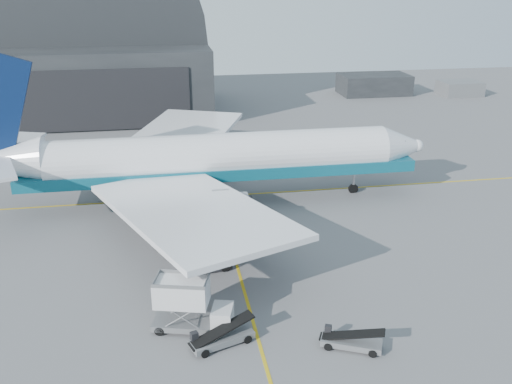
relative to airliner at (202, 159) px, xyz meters
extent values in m
plane|color=#565659|center=(1.63, -18.51, -4.95)|extent=(200.00, 200.00, 0.00)
cube|color=gold|center=(1.63, 1.49, -4.94)|extent=(80.00, 0.25, 0.02)
cube|color=gold|center=(1.63, -20.51, -4.94)|extent=(0.25, 40.00, 0.02)
cube|color=black|center=(-20.37, 46.49, 1.05)|extent=(50.00, 28.00, 12.00)
cube|color=black|center=(-20.37, 32.39, 0.05)|extent=(42.00, 0.40, 9.50)
cube|color=black|center=(39.63, 53.49, -4.95)|extent=(14.00, 8.00, 4.00)
cube|color=slate|center=(56.63, 49.49, -4.95)|extent=(8.00, 6.00, 2.80)
cylinder|color=white|center=(2.06, 0.00, 0.29)|extent=(36.29, 4.84, 4.84)
cone|color=white|center=(22.43, 0.00, 0.29)|extent=(4.44, 4.84, 4.84)
sphere|color=white|center=(24.44, 0.00, 0.29)|extent=(1.41, 1.41, 1.41)
cone|color=white|center=(-19.61, 0.00, 0.89)|extent=(7.06, 4.84, 4.84)
cube|color=black|center=(21.22, 0.00, 0.89)|extent=(2.62, 2.22, 0.71)
cube|color=#0C5165|center=(2.06, 0.00, -1.27)|extent=(42.34, 4.89, 1.21)
cube|color=white|center=(-1.97, -12.10, -0.72)|extent=(18.59, 24.72, 1.47)
cube|color=white|center=(-1.97, 12.10, -0.72)|extent=(18.59, 24.72, 1.47)
cube|color=white|center=(-20.12, 4.54, 1.50)|extent=(6.17, 8.44, 0.35)
cylinder|color=gray|center=(1.05, -8.07, -2.33)|extent=(5.24, 2.72, 2.72)
cylinder|color=gray|center=(1.05, 8.07, -2.33)|extent=(5.24, 2.72, 2.72)
cylinder|color=#A5A5AA|center=(17.19, 0.00, -3.54)|extent=(0.28, 0.28, 2.82)
cylinder|color=black|center=(17.19, 0.00, -4.50)|extent=(1.11, 0.35, 1.11)
cylinder|color=black|center=(0.05, -3.23, -4.40)|extent=(1.31, 0.45, 1.31)
cylinder|color=black|center=(0.05, 3.23, -4.40)|extent=(1.31, 0.45, 1.31)
cube|color=slate|center=(-2.86, -23.77, -4.47)|extent=(5.62, 3.39, 0.44)
cube|color=silver|center=(-0.66, -24.36, -3.77)|extent=(1.87, 2.31, 1.40)
cube|color=black|center=(-0.03, -24.52, -3.55)|extent=(0.50, 1.63, 0.79)
cube|color=silver|center=(-3.37, -23.63, -1.97)|extent=(4.12, 3.07, 1.75)
cylinder|color=black|center=(-1.15, -25.18, -4.60)|extent=(0.75, 0.43, 0.70)
cylinder|color=black|center=(-0.68, -23.40, -4.60)|extent=(0.75, 0.43, 0.70)
cylinder|color=black|center=(-5.05, -24.14, -4.60)|extent=(0.75, 0.43, 0.70)
cylinder|color=black|center=(-4.58, -22.36, -4.60)|extent=(0.75, 0.43, 0.70)
cube|color=black|center=(-0.82, -15.16, -4.46)|extent=(3.92, 2.60, 0.82)
cube|color=silver|center=(-0.29, -15.06, -3.73)|extent=(1.54, 1.83, 0.82)
cylinder|color=black|center=(0.59, -15.83, -4.59)|extent=(0.86, 0.46, 0.82)
cylinder|color=black|center=(0.27, -14.05, -4.59)|extent=(0.86, 0.46, 0.82)
cylinder|color=black|center=(-1.91, -16.27, -4.59)|extent=(0.86, 0.46, 0.82)
cylinder|color=black|center=(-2.23, -14.49, -4.59)|extent=(0.86, 0.46, 0.82)
cube|color=slate|center=(-0.88, -25.93, -4.51)|extent=(4.62, 2.88, 0.45)
cube|color=black|center=(-0.88, -25.93, -3.81)|extent=(4.72, 2.50, 1.27)
cube|color=black|center=(-2.75, -26.01, -4.01)|extent=(0.60, 0.54, 0.60)
cylinder|color=black|center=(0.85, -26.05, -4.66)|extent=(0.65, 0.43, 0.60)
cylinder|color=black|center=(0.38, -24.74, -4.66)|extent=(0.65, 0.43, 0.60)
cylinder|color=black|center=(-2.15, -27.12, -4.66)|extent=(0.65, 0.43, 0.60)
cylinder|color=black|center=(-2.61, -25.81, -4.66)|extent=(0.65, 0.43, 0.60)
cube|color=slate|center=(7.66, -27.75, -4.54)|extent=(4.25, 2.92, 0.41)
cube|color=black|center=(7.66, -27.75, -3.90)|extent=(4.30, 2.61, 1.17)
cube|color=black|center=(6.36, -26.61, -4.08)|extent=(0.57, 0.52, 0.55)
cylinder|color=black|center=(8.74, -28.94, -4.68)|extent=(0.60, 0.44, 0.55)
cylinder|color=black|center=(9.26, -27.77, -4.68)|extent=(0.60, 0.44, 0.55)
cylinder|color=black|center=(6.06, -27.74, -4.68)|extent=(0.60, 0.44, 0.55)
cylinder|color=black|center=(6.59, -26.56, -4.68)|extent=(0.60, 0.44, 0.55)
cube|color=#FF5C08|center=(-0.94, -21.37, -4.94)|extent=(0.32, 0.32, 0.03)
cone|color=#FF5C08|center=(-0.94, -21.37, -4.72)|extent=(0.32, 0.32, 0.47)
camera|label=1|loc=(-4.04, -58.28, 18.76)|focal=40.00mm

